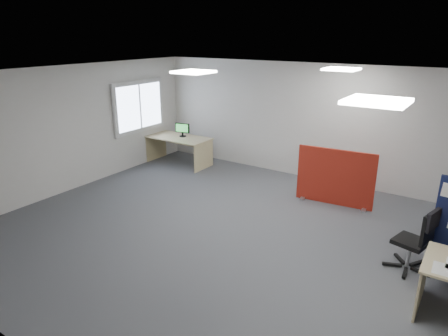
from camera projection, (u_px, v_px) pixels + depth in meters
The scene contains 11 objects.
floor at pixel (250, 241), 6.73m from camera, with size 9.00×9.00×0.00m, color #56595E.
ceiling at pixel (254, 78), 5.86m from camera, with size 9.00×7.00×0.02m, color white.
wall_back at pixel (328, 125), 9.05m from camera, with size 9.00×0.02×2.70m, color silver.
wall_front at pixel (55, 268), 3.53m from camera, with size 9.00×0.02×2.70m, color silver.
wall_left at pixel (71, 129), 8.65m from camera, with size 0.02×7.00×2.70m, color silver.
window at pixel (139, 106), 10.13m from camera, with size 0.06×1.70×1.30m.
ceiling_lights at pixel (293, 77), 6.22m from camera, with size 4.10×4.10×0.04m.
red_divider at pixel (335, 178), 8.00m from camera, with size 1.54×0.30×1.16m.
second_desk at pixel (180, 143), 10.55m from camera, with size 1.69×0.85×0.73m.
monitor_second at pixel (182, 129), 10.45m from camera, with size 0.39×0.18×0.36m.
office_chair at pixel (419, 237), 5.68m from camera, with size 0.67×0.65×1.00m.
Camera 1 is at (2.94, -5.22, 3.33)m, focal length 32.00 mm.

